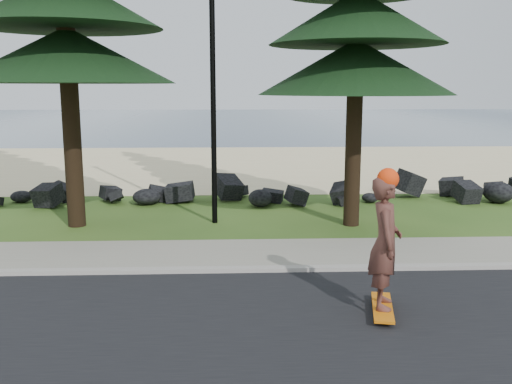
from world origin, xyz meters
TOP-DOWN VIEW (x-y plane):
  - ground at (0.00, 0.00)m, footprint 160.00×160.00m
  - road at (0.00, -4.50)m, footprint 160.00×7.00m
  - kerb at (0.00, -0.90)m, footprint 160.00×0.20m
  - sidewalk at (0.00, 0.20)m, footprint 160.00×2.00m
  - beach_sand at (0.00, 14.50)m, footprint 160.00×15.00m
  - ocean at (0.00, 51.00)m, footprint 160.00×58.00m
  - seawall_boulders at (0.00, 5.60)m, footprint 60.00×2.40m
  - lamp_post at (0.00, 3.20)m, footprint 0.25×0.14m
  - skateboarder at (2.79, -3.03)m, footprint 0.63×1.26m

SIDE VIEW (x-z plane):
  - ground at x=0.00m, z-range 0.00..0.00m
  - seawall_boulders at x=0.00m, z-range -0.55..0.55m
  - ocean at x=0.00m, z-range 0.00..0.01m
  - beach_sand at x=0.00m, z-range 0.00..0.01m
  - road at x=0.00m, z-range 0.00..0.02m
  - sidewalk at x=0.00m, z-range 0.00..0.08m
  - kerb at x=0.00m, z-range 0.00..0.10m
  - skateboarder at x=2.79m, z-range 0.01..2.28m
  - lamp_post at x=0.00m, z-range 0.06..8.20m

